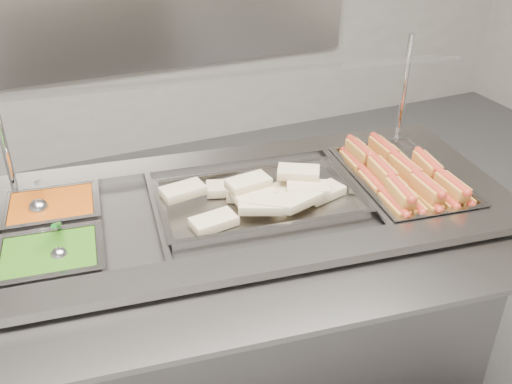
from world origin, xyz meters
name	(u,v)px	position (x,y,z in m)	size (l,w,h in m)	color
steam_counter	(244,298)	(-0.14, 0.28, 0.42)	(1.86, 1.00, 0.85)	slate
tray_rail	(289,305)	(-0.20, -0.20, 0.80)	(1.71, 0.56, 0.05)	gray
sneeze_guard	(225,80)	(-0.12, 0.48, 1.19)	(1.58, 0.47, 0.41)	silver
pan_hotdogs	(401,186)	(0.44, 0.20, 0.81)	(0.38, 0.55, 0.09)	gray
pan_wraps	(259,203)	(-0.09, 0.27, 0.82)	(0.68, 0.45, 0.07)	gray
pan_beans	(54,215)	(-0.73, 0.49, 0.81)	(0.31, 0.26, 0.09)	gray
pan_peas	(52,264)	(-0.76, 0.22, 0.81)	(0.31, 0.26, 0.09)	gray
hotdogs_in_buns	(401,177)	(0.43, 0.19, 0.85)	(0.30, 0.51, 0.11)	#AD6624
tortilla_wraps	(268,194)	(-0.06, 0.26, 0.86)	(0.61, 0.33, 0.09)	tan
ladle	(39,207)	(-0.77, 0.48, 0.85)	(0.07, 0.19, 0.13)	#B9BABF
serving_spoon	(59,250)	(-0.73, 0.21, 0.85)	(0.05, 0.17, 0.13)	#B9BABF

